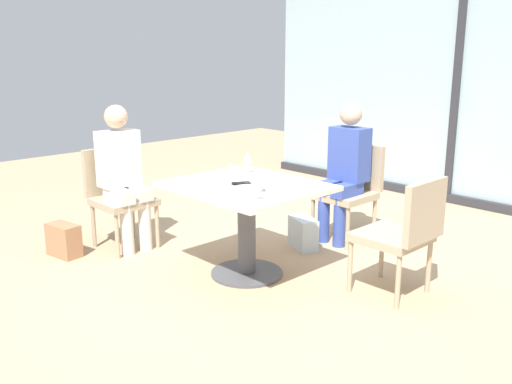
% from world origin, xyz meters
% --- Properties ---
extents(ground_plane, '(12.00, 12.00, 0.00)m').
position_xyz_m(ground_plane, '(0.00, 0.00, 0.00)').
color(ground_plane, tan).
extents(window_wall_backdrop, '(5.24, 0.10, 2.70)m').
position_xyz_m(window_wall_backdrop, '(0.00, 3.20, 1.21)').
color(window_wall_backdrop, '#9EB7BC').
rests_on(window_wall_backdrop, ground_plane).
extents(dining_table_main, '(1.10, 0.95, 0.73)m').
position_xyz_m(dining_table_main, '(0.00, 0.00, 0.54)').
color(dining_table_main, silver).
rests_on(dining_table_main, ground_plane).
extents(chair_side_end, '(0.50, 0.46, 0.87)m').
position_xyz_m(chair_side_end, '(-1.30, -0.35, 0.50)').
color(chair_side_end, tan).
rests_on(chair_side_end, ground_plane).
extents(chair_near_window, '(0.46, 0.51, 0.87)m').
position_xyz_m(chair_near_window, '(0.00, 1.31, 0.50)').
color(chair_near_window, tan).
rests_on(chair_near_window, ground_plane).
extents(chair_far_right, '(0.50, 0.46, 0.87)m').
position_xyz_m(chair_far_right, '(1.05, 0.52, 0.50)').
color(chair_far_right, tan).
rests_on(chair_far_right, ground_plane).
extents(person_side_end, '(0.39, 0.34, 1.26)m').
position_xyz_m(person_side_end, '(-1.19, -0.35, 0.70)').
color(person_side_end, silver).
rests_on(person_side_end, ground_plane).
extents(person_near_window, '(0.34, 0.39, 1.26)m').
position_xyz_m(person_near_window, '(-0.00, 1.21, 0.70)').
color(person_near_window, '#384C9E').
rests_on(person_near_window, ground_plane).
extents(wine_glass_0, '(0.07, 0.07, 0.18)m').
position_xyz_m(wine_glass_0, '(-0.01, -0.15, 0.86)').
color(wine_glass_0, silver).
rests_on(wine_glass_0, dining_table_main).
extents(wine_glass_1, '(0.07, 0.07, 0.18)m').
position_xyz_m(wine_glass_1, '(0.40, -0.27, 0.86)').
color(wine_glass_1, silver).
rests_on(wine_glass_1, dining_table_main).
extents(wine_glass_2, '(0.07, 0.07, 0.18)m').
position_xyz_m(wine_glass_2, '(0.28, -0.14, 0.86)').
color(wine_glass_2, silver).
rests_on(wine_glass_2, dining_table_main).
extents(wine_glass_3, '(0.07, 0.07, 0.18)m').
position_xyz_m(wine_glass_3, '(-0.26, 0.26, 0.86)').
color(wine_glass_3, silver).
rests_on(wine_glass_3, dining_table_main).
extents(coffee_cup, '(0.08, 0.08, 0.09)m').
position_xyz_m(coffee_cup, '(0.23, -0.02, 0.78)').
color(coffee_cup, white).
rests_on(coffee_cup, dining_table_main).
extents(cell_phone_on_table, '(0.13, 0.16, 0.01)m').
position_xyz_m(cell_phone_on_table, '(-0.04, -0.02, 0.73)').
color(cell_phone_on_table, black).
rests_on(cell_phone_on_table, dining_table_main).
extents(handbag_0, '(0.32, 0.21, 0.28)m').
position_xyz_m(handbag_0, '(-1.38, -0.84, 0.14)').
color(handbag_0, '#A3704C').
rests_on(handbag_0, ground_plane).
extents(handbag_1, '(0.34, 0.26, 0.28)m').
position_xyz_m(handbag_1, '(-0.09, 0.76, 0.14)').
color(handbag_1, silver).
rests_on(handbag_1, ground_plane).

